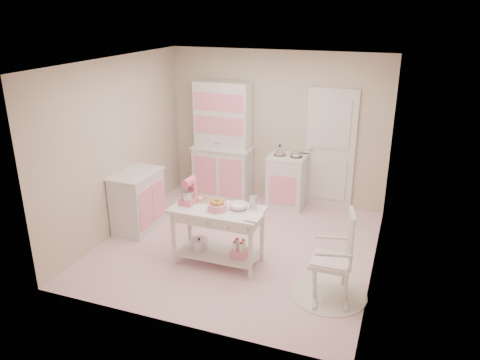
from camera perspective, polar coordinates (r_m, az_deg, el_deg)
name	(u,v)px	position (r m, az deg, el deg)	size (l,w,h in m)	color
room_shell	(237,135)	(6.24, -0.34, 5.45)	(3.84, 3.84, 2.62)	pink
door	(330,150)	(7.93, 10.94, 3.66)	(0.82, 0.05, 2.04)	white
hutch	(222,141)	(8.21, -2.17, 4.76)	(1.06, 0.50, 2.08)	white
stove	(287,181)	(7.99, 5.73, -0.17)	(0.62, 0.57, 0.92)	white
base_cabinet	(138,201)	(7.33, -12.38, -2.53)	(0.54, 0.84, 0.92)	white
lace_rug	(328,294)	(5.90, 10.72, -13.48)	(0.92, 0.92, 0.01)	white
rocking_chair	(331,254)	(5.62, 11.08, -8.87)	(0.48, 0.72, 1.10)	white
work_table	(218,236)	(6.26, -2.71, -6.83)	(1.20, 0.60, 0.80)	white
stand_mixer	(188,192)	(6.20, -6.31, -1.41)	(0.20, 0.28, 0.34)	pink
cookie_tray	(212,201)	(6.29, -3.40, -2.59)	(0.34, 0.24, 0.02)	silver
bread_basket	(217,207)	(6.02, -2.79, -3.30)	(0.25, 0.25, 0.09)	pink
mixing_bowl	(238,206)	(6.05, -0.21, -3.21)	(0.24, 0.24, 0.08)	white
metal_pitcher	(254,202)	(6.04, 1.66, -2.76)	(0.10, 0.10, 0.17)	silver
recipe_book	(247,216)	(5.83, 0.86, -4.46)	(0.18, 0.25, 0.02)	white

